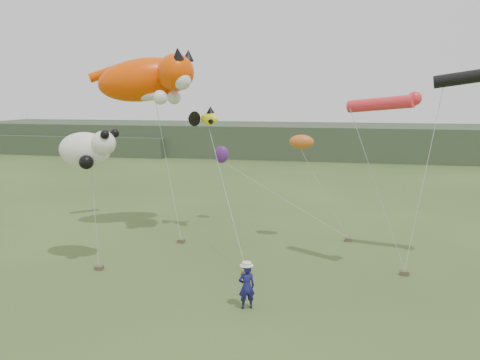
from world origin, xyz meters
TOP-DOWN VIEW (x-y plane):
  - ground at (0.00, 0.00)m, footprint 120.00×120.00m
  - headland at (-3.11, 44.69)m, footprint 90.00×13.00m
  - festival_attendant at (0.34, -0.22)m, footprint 0.73×0.62m
  - sandbag_anchors at (-0.18, 5.00)m, footprint 13.71×6.75m
  - cat_kite at (-6.52, 8.40)m, footprint 6.83×4.39m
  - fish_kite at (-3.79, 8.75)m, footprint 2.27×1.50m
  - tube_kites at (7.54, 5.34)m, footprint 6.99×3.45m
  - panda_kite at (-7.45, 2.92)m, footprint 2.81×1.82m
  - misc_kites at (-0.43, 9.32)m, footprint 6.01×3.71m

SIDE VIEW (x-z plane):
  - ground at x=0.00m, z-range 0.00..0.00m
  - sandbag_anchors at x=-0.18m, z-range 0.00..0.18m
  - festival_attendant at x=0.34m, z-range 0.00..1.68m
  - headland at x=-3.11m, z-range -0.08..3.92m
  - misc_kites at x=-0.43m, z-range 3.86..5.89m
  - panda_kite at x=-7.45m, z-range 4.48..6.22m
  - fish_kite at x=-3.79m, z-range 5.93..7.02m
  - tube_kites at x=7.54m, z-range 6.99..9.08m
  - cat_kite at x=-6.52m, z-range 7.05..10.13m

